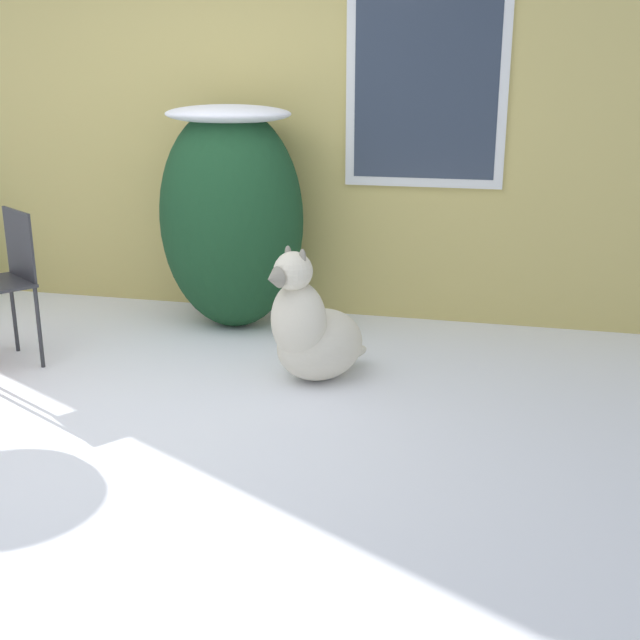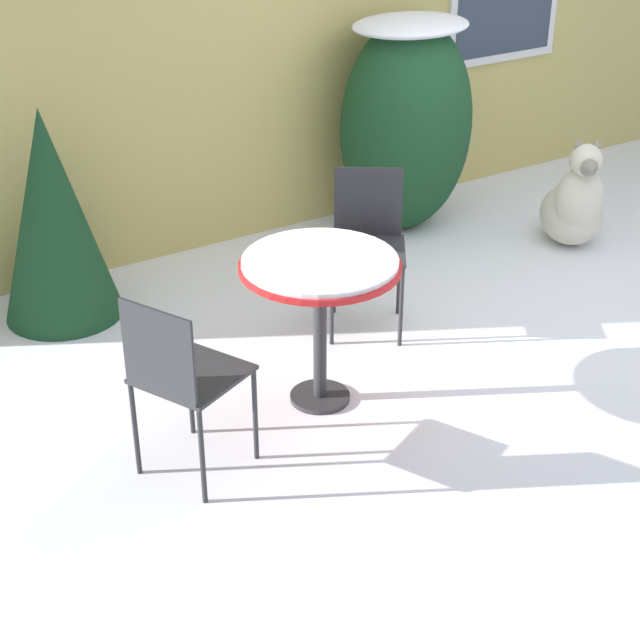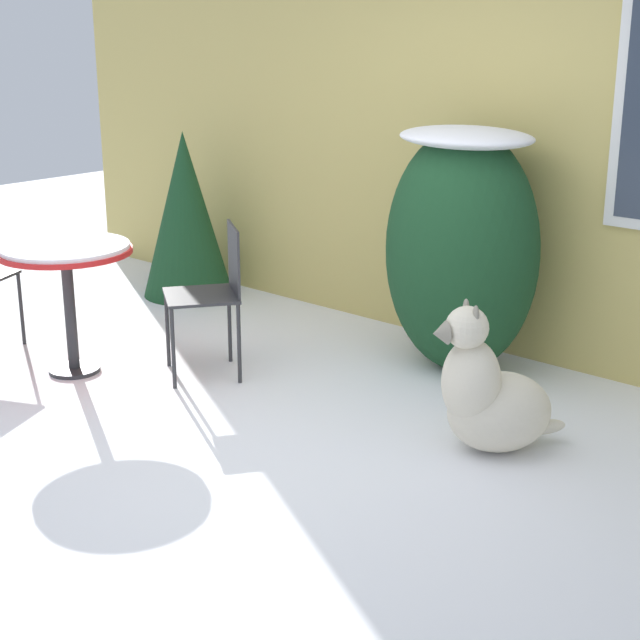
% 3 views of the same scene
% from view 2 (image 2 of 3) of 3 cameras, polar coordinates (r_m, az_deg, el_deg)
% --- Properties ---
extents(ground_plane, '(16.00, 16.00, 0.00)m').
position_cam_2_polar(ground_plane, '(5.90, 13.76, -0.45)').
color(ground_plane, white).
extents(house_wall, '(8.00, 0.10, 2.98)m').
position_cam_2_polar(house_wall, '(7.03, 2.43, 18.07)').
color(house_wall, tan).
rests_on(house_wall, ground_plane).
extents(shrub_left, '(0.98, 0.76, 1.48)m').
position_cam_2_polar(shrub_left, '(6.86, 5.07, 11.46)').
color(shrub_left, '#194223').
rests_on(shrub_left, ground_plane).
extents(evergreen_bush, '(0.69, 0.69, 1.26)m').
position_cam_2_polar(evergreen_bush, '(5.82, -15.31, 5.86)').
color(evergreen_bush, '#194223').
rests_on(evergreen_bush, ground_plane).
extents(patio_table, '(0.79, 0.79, 0.80)m').
position_cam_2_polar(patio_table, '(4.74, 0.00, 2.41)').
color(patio_table, '#2D2D30').
rests_on(patio_table, ground_plane).
extents(patio_chair_near_table, '(0.59, 0.59, 0.91)m').
position_cam_2_polar(patio_chair_near_table, '(5.57, 2.79, 4.68)').
color(patio_chair_near_table, '#2D2D30').
rests_on(patio_chair_near_table, ground_plane).
extents(patio_chair_far_side, '(0.56, 0.56, 0.91)m').
position_cam_2_polar(patio_chair_far_side, '(4.31, -8.07, -3.19)').
color(patio_chair_far_side, '#2D2D30').
rests_on(patio_chair_far_side, ground_plane).
extents(dog, '(0.65, 0.68, 0.79)m').
position_cam_2_polar(dog, '(6.91, 14.58, 6.43)').
color(dog, beige).
rests_on(dog, ground_plane).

